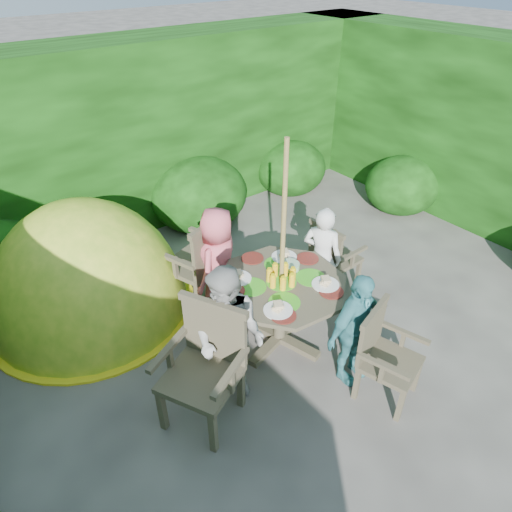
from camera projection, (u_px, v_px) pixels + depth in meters
ground at (331, 374)px, 4.44m from camera, size 60.00×60.00×0.00m
hedge_enclosure at (248, 208)px, 4.60m from camera, size 9.00×9.00×2.50m
patio_table at (281, 292)px, 4.47m from camera, size 1.61×1.61×0.91m
parasol_pole at (282, 253)px, 4.21m from camera, size 0.05×0.05×2.20m
garden_chair_right at (332, 255)px, 5.31m from camera, size 0.48×0.53×0.86m
garden_chair_left at (206, 364)px, 3.80m from camera, size 0.79×0.82×1.06m
garden_chair_back at (200, 260)px, 5.05m from camera, size 0.78×0.73×1.06m
garden_chair_front at (384, 354)px, 4.02m from camera, size 0.64×0.60×0.88m
child_right at (321, 257)px, 5.01m from camera, size 0.46×0.53×1.22m
child_left at (229, 335)px, 3.91m from camera, size 0.77×0.83×1.36m
child_back at (219, 263)px, 4.86m from camera, size 0.75×0.66×1.29m
child_front at (354, 330)px, 4.10m from camera, size 0.71×0.34×1.18m
dome_tent at (95, 308)px, 5.24m from camera, size 2.33×2.33×2.62m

